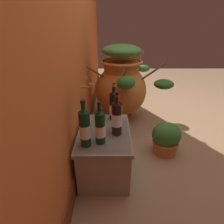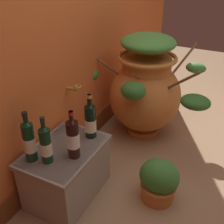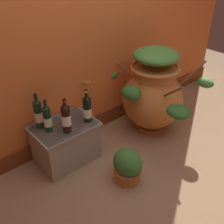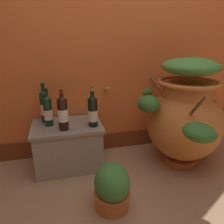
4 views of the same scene
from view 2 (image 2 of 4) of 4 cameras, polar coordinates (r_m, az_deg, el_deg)
name	(u,v)px [view 2 (image 2 of 4)]	position (r m, az deg, el deg)	size (l,w,h in m)	color
ground_plane	(202,187)	(2.33, 17.70, -14.18)	(7.00, 7.00, 0.00)	#9E7A56
terracotta_urn	(145,89)	(2.61, 6.74, 4.66)	(0.96, 1.18, 0.96)	#C17033
stone_ledge	(66,171)	(2.06, -9.16, -11.58)	(0.60, 0.42, 0.40)	#9E9384
wine_bottle_left	(29,140)	(1.82, -16.38, -5.43)	(0.08, 0.08, 0.34)	black
wine_bottle_middle	(73,137)	(1.79, -7.90, -5.02)	(0.08, 0.08, 0.33)	black
wine_bottle_right	(90,120)	(1.97, -4.39, -1.56)	(0.08, 0.08, 0.33)	black
wine_bottle_back	(46,144)	(1.78, -13.23, -6.25)	(0.07, 0.07, 0.32)	black
potted_shrub	(159,181)	(2.07, 9.42, -13.51)	(0.26, 0.28, 0.33)	#C17033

